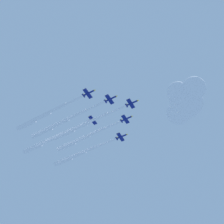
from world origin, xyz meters
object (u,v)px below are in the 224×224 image
at_px(jet_port_inner, 81,139).
at_px(jet_starboard_inner, 58,124).
at_px(jet_lead, 80,126).
at_px(jet_starboard_mid, 41,117).
at_px(jet_port_mid, 77,155).
at_px(jet_port_outer, 47,141).

distance_m(jet_port_inner, jet_starboard_inner, 22.92).
distance_m(jet_lead, jet_port_inner, 13.98).
xyz_separation_m(jet_lead, jet_starboard_mid, (-2.11, -28.12, -1.90)).
xyz_separation_m(jet_starboard_inner, jet_port_mid, (-23.37, 23.68, 0.89)).
xyz_separation_m(jet_starboard_inner, jet_starboard_mid, (1.40, -12.79, -0.14)).
xyz_separation_m(jet_port_mid, jet_starboard_mid, (24.77, -36.47, -1.04)).
relative_size(jet_lead, jet_port_mid, 1.07).
bearing_deg(jet_starboard_mid, jet_lead, 85.72).
distance_m(jet_lead, jet_port_mid, 28.16).
xyz_separation_m(jet_lead, jet_port_mid, (-26.88, 8.35, -0.86)).
height_order(jet_starboard_inner, jet_port_mid, jet_port_mid).
relative_size(jet_lead, jet_starboard_inner, 0.96).
distance_m(jet_lead, jet_starboard_mid, 28.26).
bearing_deg(jet_starboard_mid, jet_starboard_inner, 96.27).
height_order(jet_lead, jet_starboard_inner, jet_lead).
xyz_separation_m(jet_port_inner, jet_starboard_mid, (10.72, -33.48, -3.40)).
height_order(jet_starboard_mid, jet_port_outer, jet_port_outer).
bearing_deg(jet_port_outer, jet_port_mid, 95.41).
bearing_deg(jet_lead, jet_starboard_mid, -94.28).
bearing_deg(jet_port_outer, jet_starboard_inner, 3.66).
bearing_deg(jet_starboard_inner, jet_port_mid, 134.62).
bearing_deg(jet_starboard_inner, jet_lead, 77.11).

